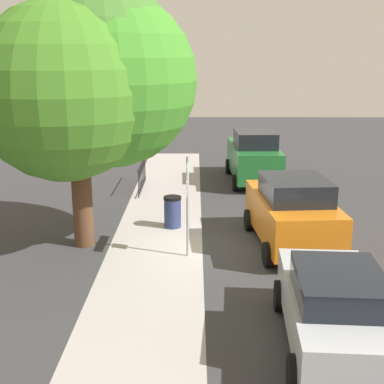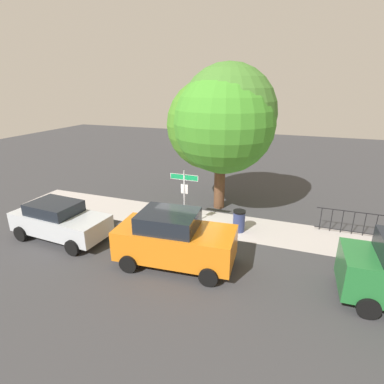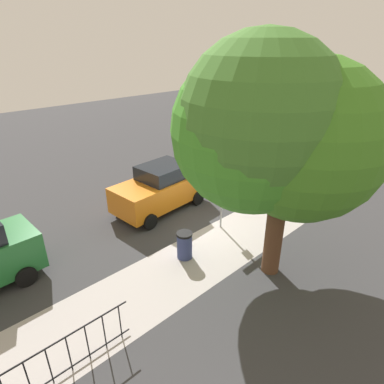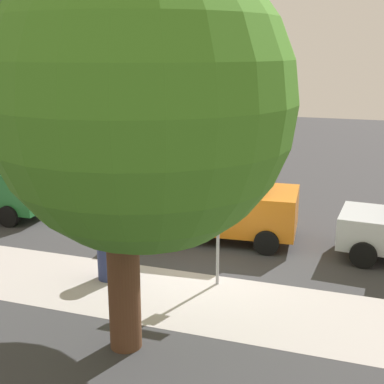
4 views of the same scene
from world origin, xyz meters
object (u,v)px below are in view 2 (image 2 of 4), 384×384
car_silver (60,220)px  trash_bin (239,221)px  car_orange (174,239)px  shade_tree (220,120)px  street_sign (184,189)px

car_silver → trash_bin: bearing=28.9°
car_orange → trash_bin: 3.80m
shade_tree → car_orange: 6.53m
car_orange → trash_bin: size_ratio=4.41×
car_silver → street_sign: bearing=34.9°
shade_tree → trash_bin: 4.85m
car_silver → trash_bin: car_silver is taller
car_silver → car_orange: bearing=2.3°
shade_tree → car_orange: bearing=-91.2°
street_sign → shade_tree: 3.84m
car_silver → trash_bin: size_ratio=4.35×
car_silver → trash_bin: (6.95, 3.23, -0.33)m
shade_tree → car_orange: size_ratio=1.66×
car_orange → street_sign: bearing=100.1°
shade_tree → car_silver: (-5.41, -5.29, -3.79)m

